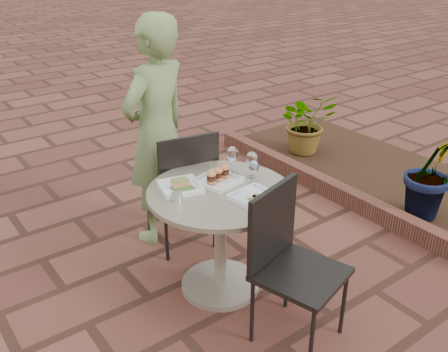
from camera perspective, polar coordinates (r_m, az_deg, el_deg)
ground at (r=3.56m, az=-2.63°, el=-11.17°), size 60.00×60.00×0.00m
cafe_table at (r=3.17m, az=-0.44°, el=-5.62°), size 0.90×0.90×0.73m
chair_far at (r=3.57m, az=-4.59°, el=-0.68°), size 0.50×0.50×0.93m
chair_near at (r=2.81m, az=7.26°, el=-8.75°), size 0.54×0.54×0.93m
diner at (r=3.65m, az=-7.70°, el=4.87°), size 0.71×0.58×1.69m
plate_salmon at (r=3.07m, az=-4.98°, el=-1.16°), size 0.29×0.29×0.07m
plate_sliders at (r=3.13m, az=-0.69°, el=-0.19°), size 0.29×0.29×0.16m
plate_tuna at (r=2.95m, az=3.57°, el=-2.43°), size 0.27×0.27×0.03m
wine_glass_right at (r=3.10m, az=3.45°, el=0.98°), size 0.07×0.07×0.15m
wine_glass_mid at (r=3.22m, az=0.97°, el=2.47°), size 0.08×0.08×0.19m
wine_glass_far at (r=3.18m, az=3.20°, el=1.94°), size 0.07×0.07×0.17m
steel_ramekin at (r=2.94m, az=-5.40°, el=-2.39°), size 0.08×0.08×0.05m
cutlery_set at (r=3.05m, az=5.41°, el=-1.78°), size 0.18×0.25×0.00m
planter_curb at (r=4.63m, az=11.80°, el=-1.25°), size 0.12×3.00×0.15m
mulch_bed at (r=5.15m, az=17.04°, el=0.45°), size 1.30×3.00×0.06m
potted_plant_a at (r=5.27m, az=9.44°, el=6.10°), size 0.74×0.69×0.66m
potted_plant_b at (r=4.27m, az=22.76°, el=0.63°), size 0.51×0.44×0.81m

